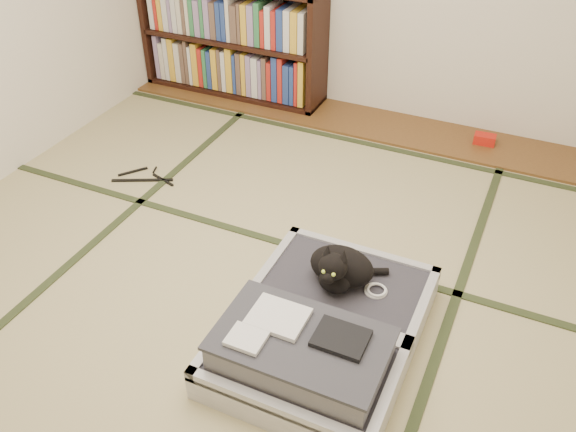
% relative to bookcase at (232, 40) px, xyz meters
% --- Properties ---
extents(floor, '(4.50, 4.50, 0.00)m').
position_rel_bookcase_xyz_m(floor, '(1.23, -2.07, -0.45)').
color(floor, '#C7B185').
rests_on(floor, ground).
extents(wood_strip, '(4.00, 0.50, 0.02)m').
position_rel_bookcase_xyz_m(wood_strip, '(1.23, -0.07, -0.44)').
color(wood_strip, brown).
rests_on(wood_strip, ground).
extents(red_item, '(0.15, 0.10, 0.07)m').
position_rel_bookcase_xyz_m(red_item, '(2.07, -0.04, -0.40)').
color(red_item, red).
rests_on(red_item, wood_strip).
extents(room_shell, '(4.50, 4.50, 4.50)m').
position_rel_bookcase_xyz_m(room_shell, '(1.23, -2.07, 1.01)').
color(room_shell, white).
rests_on(room_shell, ground).
extents(tatami_borders, '(4.00, 4.50, 0.01)m').
position_rel_bookcase_xyz_m(tatami_borders, '(1.23, -1.57, -0.45)').
color(tatami_borders, '#2D381E').
rests_on(tatami_borders, ground).
extents(bookcase, '(1.52, 0.35, 0.98)m').
position_rel_bookcase_xyz_m(bookcase, '(0.00, 0.00, 0.00)').
color(bookcase, black).
rests_on(bookcase, wood_strip).
extents(suitcase, '(0.83, 1.11, 0.33)m').
position_rel_bookcase_xyz_m(suitcase, '(1.72, -2.31, -0.34)').
color(suitcase, silver).
rests_on(suitcase, floor).
extents(cat, '(0.37, 0.37, 0.30)m').
position_rel_bookcase_xyz_m(cat, '(1.70, -2.02, -0.18)').
color(cat, black).
rests_on(cat, suitcase).
extents(cable_coil, '(0.12, 0.12, 0.03)m').
position_rel_bookcase_xyz_m(cable_coil, '(1.88, -1.99, -0.28)').
color(cable_coil, white).
rests_on(cable_coil, suitcase).
extents(hanger, '(0.41, 0.28, 0.01)m').
position_rel_bookcase_xyz_m(hanger, '(0.10, -1.43, -0.44)').
color(hanger, black).
rests_on(hanger, floor).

